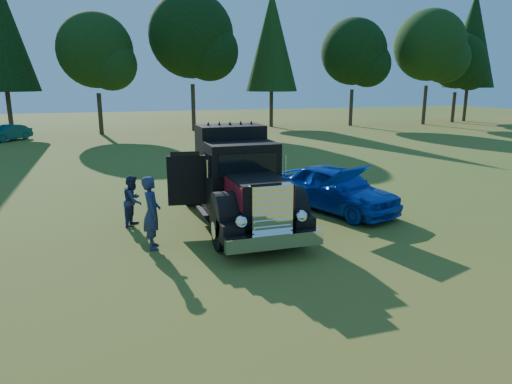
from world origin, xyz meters
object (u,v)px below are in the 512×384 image
object	(u,v)px
diamond_t_truck	(238,184)
spectator_far	(133,201)
hotrod_coupe	(336,188)
spectator_near	(152,213)
distant_teal_car	(8,133)

from	to	relation	value
diamond_t_truck	spectator_far	distance (m)	3.24
hotrod_coupe	spectator_near	bearing A→B (deg)	-164.04
hotrod_coupe	spectator_far	size ratio (longest dim) A/B	3.12
diamond_t_truck	hotrod_coupe	distance (m)	3.67
hotrod_coupe	diamond_t_truck	bearing A→B (deg)	-173.36
diamond_t_truck	spectator_far	world-z (taller)	diamond_t_truck
diamond_t_truck	hotrod_coupe	bearing A→B (deg)	6.64
distant_teal_car	diamond_t_truck	bearing A→B (deg)	-29.52
spectator_far	distant_teal_car	size ratio (longest dim) A/B	0.44
diamond_t_truck	spectator_near	world-z (taller)	diamond_t_truck
spectator_far	hotrod_coupe	bearing A→B (deg)	-69.37
diamond_t_truck	spectator_far	xyz separation A→B (m)	(-3.10, 0.81, -0.49)
diamond_t_truck	spectator_near	bearing A→B (deg)	-152.98
spectator_near	spectator_far	bearing A→B (deg)	11.12
hotrod_coupe	distant_teal_car	size ratio (longest dim) A/B	1.37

